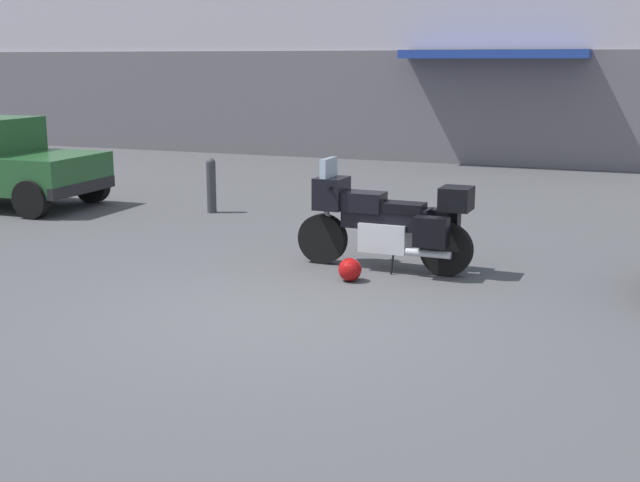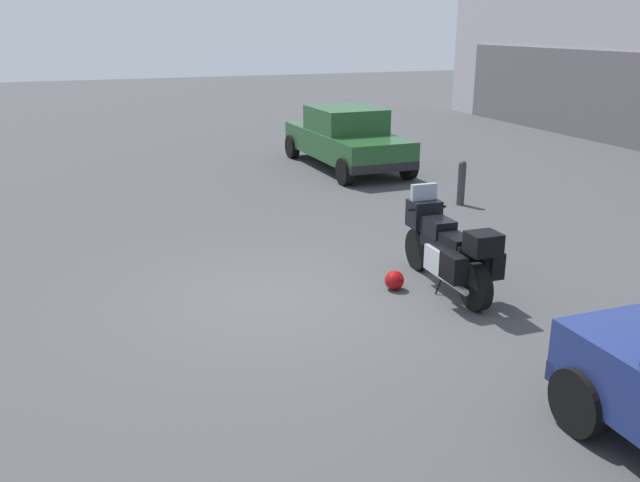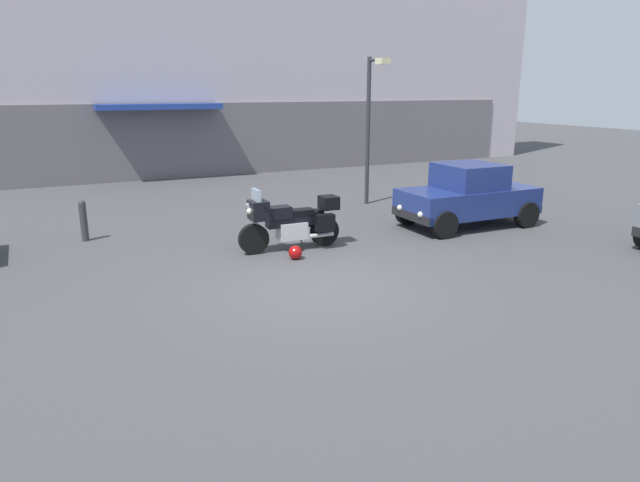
# 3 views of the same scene
# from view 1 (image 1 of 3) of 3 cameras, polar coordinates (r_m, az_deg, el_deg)

# --- Properties ---
(ground_plane) EXTENTS (80.00, 80.00, 0.00)m
(ground_plane) POSITION_cam_1_polar(r_m,az_deg,el_deg) (8.47, -3.24, -5.26)
(ground_plane) COLOR #424244
(motorcycle) EXTENTS (2.26, 0.77, 1.36)m
(motorcycle) POSITION_cam_1_polar(r_m,az_deg,el_deg) (10.26, 4.59, 1.40)
(motorcycle) COLOR black
(motorcycle) RESTS_ON ground
(helmet) EXTENTS (0.28, 0.28, 0.28)m
(helmet) POSITION_cam_1_polar(r_m,az_deg,el_deg) (9.79, 2.07, -1.98)
(helmet) COLOR #990C0C
(helmet) RESTS_ON ground
(bollard_curbside) EXTENTS (0.16, 0.16, 0.94)m
(bollard_curbside) POSITION_cam_1_polar(r_m,az_deg,el_deg) (14.27, -7.48, 3.92)
(bollard_curbside) COLOR #333338
(bollard_curbside) RESTS_ON ground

